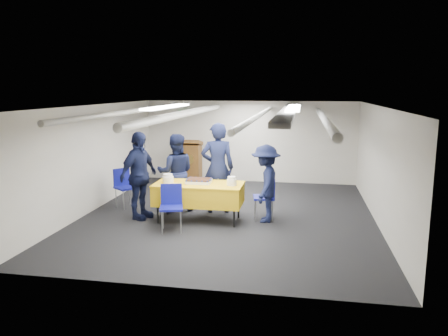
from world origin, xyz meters
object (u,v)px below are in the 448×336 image
at_px(sailor_c, 139,176).
at_px(sailor_a, 218,168).
at_px(sheet_cake, 199,181).
at_px(chair_near, 171,202).
at_px(sailor_b, 176,172).
at_px(podium, 191,161).
at_px(chair_right, 268,194).
at_px(chair_left, 124,184).
at_px(serving_table, 199,194).
at_px(sailor_d, 265,183).

bearing_deg(sailor_c, sailor_a, -44.81).
bearing_deg(sheet_cake, chair_near, -117.21).
relative_size(sheet_cake, sailor_b, 0.30).
xyz_separation_m(sheet_cake, podium, (-1.06, 3.48, -0.20)).
relative_size(chair_near, chair_right, 1.00).
height_order(sailor_b, sailor_c, sailor_c).
bearing_deg(chair_left, serving_table, -21.52).
bearing_deg(chair_left, chair_near, -42.49).
bearing_deg(chair_right, sailor_c, -170.51).
bearing_deg(chair_right, sailor_b, 170.93).
bearing_deg(sailor_c, chair_near, -106.31).
height_order(sheet_cake, sailor_a, sailor_a).
xyz_separation_m(podium, sailor_b, (0.39, -2.84, 0.23)).
relative_size(sailor_a, sailor_c, 1.08).
bearing_deg(sheet_cake, chair_left, 159.87).
height_order(sheet_cake, podium, podium).
height_order(sheet_cake, chair_right, chair_right).
bearing_deg(chair_right, chair_left, 173.31).
distance_m(sailor_a, sailor_d, 1.19).
height_order(chair_left, sailor_b, sailor_b).
bearing_deg(chair_right, sailor_d, -102.81).
distance_m(chair_near, sailor_b, 1.42).
bearing_deg(sailor_c, sailor_b, -17.80).
xyz_separation_m(chair_right, sailor_d, (-0.04, -0.17, 0.25)).
bearing_deg(sailor_a, sailor_b, -14.50).
height_order(podium, chair_left, podium).
bearing_deg(chair_left, sailor_a, -1.64).
distance_m(chair_near, sailor_d, 1.92).
distance_m(chair_right, sailor_d, 0.30).
xyz_separation_m(serving_table, sailor_c, (-1.23, -0.06, 0.34)).
bearing_deg(sailor_b, chair_left, -16.88).
relative_size(chair_left, sailor_d, 0.56).
xyz_separation_m(sheet_cake, sailor_b, (-0.67, 0.64, 0.03)).
distance_m(chair_right, sailor_b, 2.09).
bearing_deg(sailor_a, serving_table, 55.52).
bearing_deg(sheet_cake, serving_table, -81.97).
bearing_deg(chair_right, serving_table, -164.84).
relative_size(chair_right, sailor_b, 0.52).
distance_m(serving_table, podium, 3.69).
relative_size(podium, sailor_d, 0.80).
bearing_deg(sailor_b, sailor_a, 165.57).
bearing_deg(podium, sailor_d, -54.33).
bearing_deg(serving_table, podium, 106.82).
xyz_separation_m(podium, sailor_d, (2.39, -3.33, 0.17)).
height_order(sailor_a, sailor_c, sailor_a).
relative_size(chair_near, sailor_b, 0.52).
bearing_deg(serving_table, sailor_d, 8.49).
distance_m(sheet_cake, sailor_d, 1.34).
height_order(serving_table, chair_near, chair_near).
distance_m(chair_right, sailor_c, 2.66).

